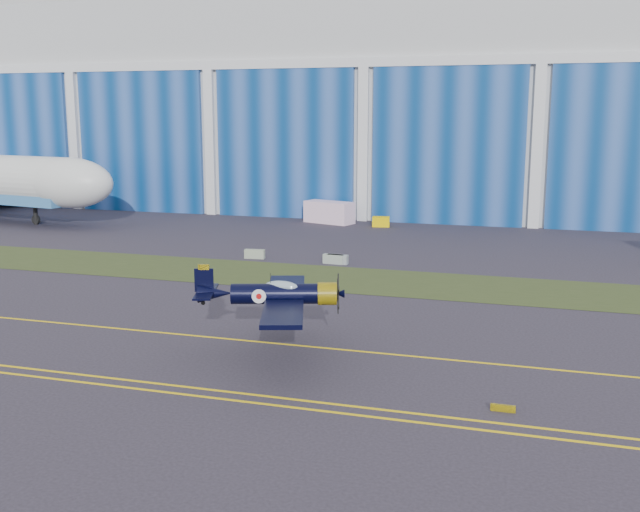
% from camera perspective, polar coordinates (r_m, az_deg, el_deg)
% --- Properties ---
extents(ground, '(260.00, 260.00, 0.00)m').
position_cam_1_polar(ground, '(54.70, -9.14, -4.37)').
color(ground, '#322D38').
rests_on(ground, ground).
extents(grass_median, '(260.00, 10.00, 0.02)m').
position_cam_1_polar(grass_median, '(67.17, -3.91, -1.38)').
color(grass_median, '#475128').
rests_on(grass_median, ground).
extents(hangar, '(220.00, 45.70, 30.00)m').
position_cam_1_polar(hangar, '(121.37, 5.91, 11.17)').
color(hangar, silver).
rests_on(hangar, ground).
extents(taxiway_centreline, '(200.00, 0.20, 0.02)m').
position_cam_1_polar(taxiway_centreline, '(50.43, -11.64, -5.77)').
color(taxiway_centreline, yellow).
rests_on(taxiway_centreline, ground).
extents(edge_line_near, '(80.00, 0.20, 0.02)m').
position_cam_1_polar(edge_line_near, '(42.78, -17.77, -9.13)').
color(edge_line_near, yellow).
rests_on(edge_line_near, ground).
extents(edge_line_far, '(80.00, 0.20, 0.02)m').
position_cam_1_polar(edge_line_far, '(43.55, -17.02, -8.72)').
color(edge_line_far, yellow).
rests_on(edge_line_far, ground).
extents(guard_board_right, '(1.20, 0.15, 0.35)m').
position_cam_1_polar(guard_board_right, '(38.04, 13.77, -11.20)').
color(guard_board_right, yellow).
rests_on(guard_board_right, ground).
extents(warbird, '(12.89, 14.21, 3.50)m').
position_cam_1_polar(warbird, '(43.94, -3.43, -2.89)').
color(warbird, black).
rests_on(warbird, ground).
extents(shipping_container, '(6.98, 4.51, 2.81)m').
position_cam_1_polar(shipping_container, '(98.00, 0.70, 3.36)').
color(shipping_container, white).
rests_on(shipping_container, ground).
extents(tug, '(2.36, 1.70, 1.26)m').
position_cam_1_polar(tug, '(95.19, 4.66, 2.62)').
color(tug, '#FBD500').
rests_on(tug, ground).
extents(barrier_a, '(2.05, 0.80, 0.90)m').
position_cam_1_polar(barrier_a, '(74.45, -5.00, 0.16)').
color(barrier_a, '#93A086').
rests_on(barrier_a, ground).
extents(barrier_b, '(2.05, 0.78, 0.90)m').
position_cam_1_polar(barrier_b, '(71.59, 1.03, -0.24)').
color(barrier_b, '#8E9B92').
rests_on(barrier_b, ground).
extents(barrier_c, '(2.04, 0.74, 0.90)m').
position_cam_1_polar(barrier_c, '(71.53, 1.35, -0.25)').
color(barrier_c, gray).
rests_on(barrier_c, ground).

